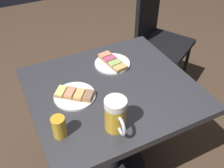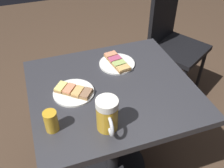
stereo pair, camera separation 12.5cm
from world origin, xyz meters
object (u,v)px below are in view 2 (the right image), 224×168
(plate_far, at_px, (74,92))
(beer_glass_small, at_px, (51,121))
(beer_mug, at_px, (107,115))
(cafe_chair, at_px, (172,40))
(plate_near, at_px, (117,63))

(plate_far, relative_size, beer_glass_small, 2.06)
(beer_mug, bearing_deg, cafe_chair, 45.85)
(cafe_chair, bearing_deg, plate_far, 2.46)
(plate_far, bearing_deg, cafe_chair, 32.59)
(plate_near, relative_size, plate_far, 1.00)
(plate_near, bearing_deg, cafe_chair, 33.99)
(beer_mug, distance_m, beer_glass_small, 0.23)
(plate_near, distance_m, beer_glass_small, 0.54)
(plate_near, height_order, beer_glass_small, beer_glass_small)
(beer_glass_small, bearing_deg, cafe_chair, 36.61)
(beer_glass_small, xyz_separation_m, cafe_chair, (1.01, 0.75, -0.24))
(plate_near, relative_size, cafe_chair, 0.23)
(plate_far, height_order, cafe_chair, cafe_chair)
(plate_far, bearing_deg, beer_glass_small, -124.70)
(beer_glass_small, bearing_deg, plate_far, 55.30)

